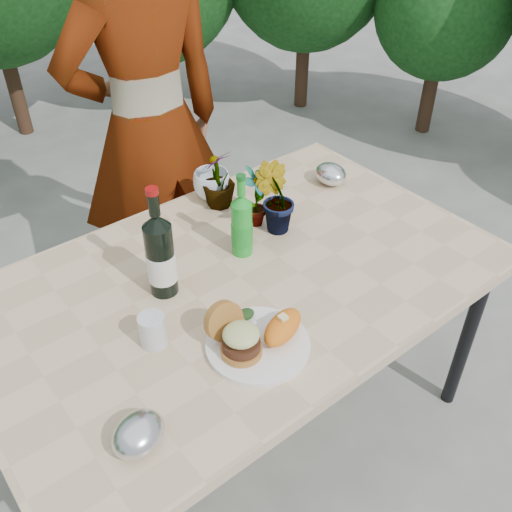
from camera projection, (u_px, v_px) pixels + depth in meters
ground at (243, 424)px, 2.21m from camera, size 80.00×80.00×0.00m
patio_table at (240, 291)px, 1.78m from camera, size 1.60×1.00×0.75m
dinner_plate at (258, 345)px, 1.52m from camera, size 0.28×0.28×0.01m
burger_stack at (237, 336)px, 1.47m from camera, size 0.11×0.16×0.11m
sweet_potato at (283, 327)px, 1.51m from camera, size 0.17×0.12×0.06m
grilled_veg at (242, 317)px, 1.57m from camera, size 0.08×0.05×0.03m
wine_bottle at (160, 256)px, 1.62m from camera, size 0.09×0.09×0.35m
sparkling_water at (242, 226)px, 1.78m from camera, size 0.07×0.07×0.29m
plastic_cup at (153, 330)px, 1.50m from camera, size 0.07×0.07×0.09m
seedling_left at (256, 197)px, 1.90m from camera, size 0.14×0.12×0.22m
seedling_mid at (275, 199)px, 1.87m from camera, size 0.16×0.17×0.24m
seedling_right at (218, 179)px, 2.00m from camera, size 0.15×0.15×0.21m
blue_bowl at (212, 185)px, 2.07m from camera, size 0.14×0.14×0.11m
foil_packet_left at (138, 434)px, 1.26m from camera, size 0.16×0.15×0.08m
foil_packet_right at (331, 174)px, 2.16m from camera, size 0.11×0.14×0.08m
person at (150, 130)px, 2.20m from camera, size 0.69×0.49×1.81m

